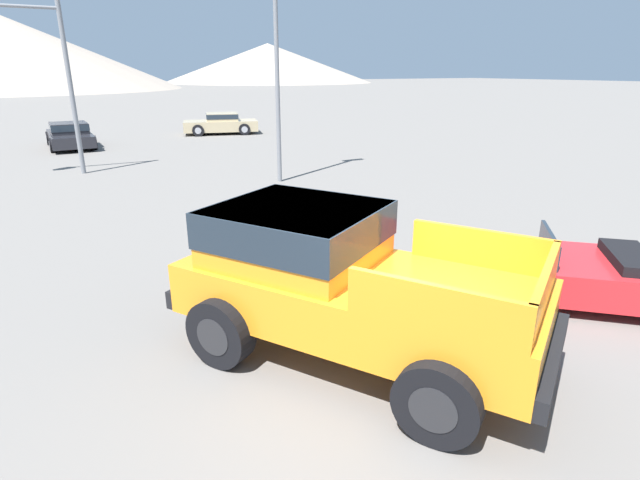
{
  "coord_description": "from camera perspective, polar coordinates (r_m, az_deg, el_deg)",
  "views": [
    {
      "loc": [
        -3.25,
        -4.29,
        3.54
      ],
      "look_at": [
        -0.11,
        1.5,
        1.28
      ],
      "focal_mm": 28.0,
      "sensor_mm": 36.0,
      "label": 1
    }
  ],
  "objects": [
    {
      "name": "street_lamp_post",
      "position": [
        16.51,
        -5.11,
        24.5
      ],
      "size": [
        0.9,
        0.24,
        8.73
      ],
      "color": "slate",
      "rests_on": "ground_plane"
    },
    {
      "name": "red_convertible_car",
      "position": [
        9.02,
        27.27,
        -3.41
      ],
      "size": [
        4.23,
        4.09,
        1.09
      ],
      "rotation": [
        0.0,
        0.0,
        0.83
      ],
      "color": "red",
      "rests_on": "ground_plane"
    },
    {
      "name": "parked_car_tan",
      "position": [
        29.95,
        -11.25,
        12.96
      ],
      "size": [
        4.46,
        2.86,
        1.18
      ],
      "rotation": [
        0.0,
        0.0,
        1.3
      ],
      "color": "tan",
      "rests_on": "ground_plane"
    },
    {
      "name": "orange_pickup_truck",
      "position": [
        6.36,
        1.97,
        -3.93
      ],
      "size": [
        4.15,
        5.05,
        1.89
      ],
      "rotation": [
        0.0,
        0.0,
        0.55
      ],
      "color": "orange",
      "rests_on": "ground_plane"
    },
    {
      "name": "traffic_light_main",
      "position": [
        19.66,
        -31.08,
        17.58
      ],
      "size": [
        3.54,
        0.38,
        5.67
      ],
      "rotation": [
        0.0,
        0.0,
        3.14
      ],
      "color": "slate",
      "rests_on": "ground_plane"
    },
    {
      "name": "parked_car_dark",
      "position": [
        26.96,
        -26.68,
        10.71
      ],
      "size": [
        2.03,
        4.51,
        1.16
      ],
      "rotation": [
        0.0,
        0.0,
        0.03
      ],
      "color": "#232328",
      "rests_on": "ground_plane"
    },
    {
      "name": "ground_plane",
      "position": [
        6.45,
        7.48,
        -14.6
      ],
      "size": [
        320.0,
        320.0,
        0.0
      ],
      "primitive_type": "plane",
      "color": "slate"
    }
  ]
}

